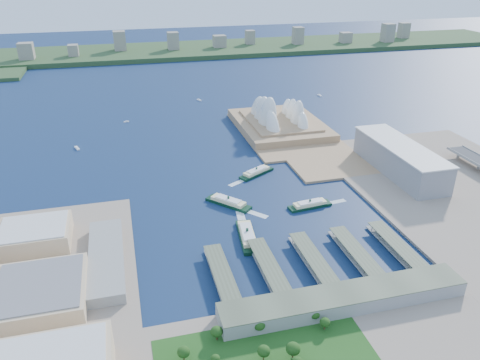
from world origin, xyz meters
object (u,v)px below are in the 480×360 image
object	(u,v)px
opera_house	(280,110)
ferry_a	(228,201)
ferry_d	(310,203)
toaster_building	(399,159)
ferry_b	(257,171)
ferry_c	(247,233)

from	to	relation	value
opera_house	ferry_a	xyz separation A→B (m)	(-138.19, -226.01, -26.83)
ferry_a	ferry_d	bearing A→B (deg)	-59.30
opera_house	toaster_building	size ratio (longest dim) A/B	1.16
ferry_b	opera_house	bearing A→B (deg)	121.25
ferry_a	toaster_building	bearing A→B (deg)	-34.71
opera_house	ferry_d	xyz separation A→B (m)	(-52.25, -254.06, -27.33)
toaster_building	opera_house	bearing A→B (deg)	114.23
ferry_b	toaster_building	bearing A→B (deg)	45.77
opera_house	ferry_b	world-z (taller)	opera_house
toaster_building	ferry_a	bearing A→B (deg)	-173.50
ferry_b	ferry_d	size ratio (longest dim) A/B	1.04
ferry_c	ferry_d	xyz separation A→B (m)	(84.16, 43.95, -0.97)
toaster_building	ferry_d	size ratio (longest dim) A/B	3.14
ferry_d	ferry_a	bearing A→B (deg)	65.61
ferry_c	ferry_d	size ratio (longest dim) A/B	1.21
ferry_c	ferry_a	bearing A→B (deg)	-81.94
ferry_b	ferry_a	bearing A→B (deg)	-67.94
ferry_a	ferry_d	xyz separation A→B (m)	(85.94, -28.06, -0.51)
ferry_d	opera_house	bearing A→B (deg)	-17.93
ferry_b	ferry_d	xyz separation A→B (m)	(32.57, -97.33, -0.18)
opera_house	ferry_d	size ratio (longest dim) A/B	3.65
ferry_b	ferry_c	world-z (taller)	ferry_c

